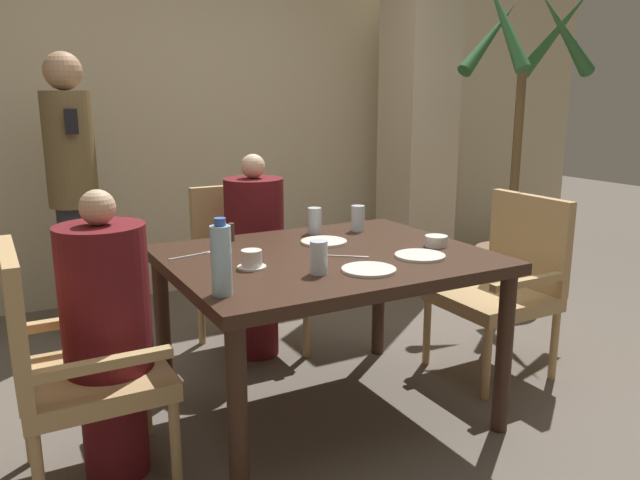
{
  "coord_description": "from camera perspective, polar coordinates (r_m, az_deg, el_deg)",
  "views": [
    {
      "loc": [
        -1.27,
        -2.27,
        1.43
      ],
      "look_at": [
        0.0,
        0.05,
        0.81
      ],
      "focal_mm": 35.0,
      "sensor_mm": 36.0,
      "label": 1
    }
  ],
  "objects": [
    {
      "name": "pepper_shaker",
      "position": [
        2.94,
        -8.1,
        0.72
      ],
      "size": [
        0.03,
        0.03,
        0.08
      ],
      "color": "#4C3D2D",
      "rests_on": "dining_table"
    },
    {
      "name": "water_bottle",
      "position": [
        2.13,
        -9.02,
        -1.76
      ],
      "size": [
        0.07,
        0.07,
        0.27
      ],
      "color": "#A3C6DB",
      "rests_on": "dining_table"
    },
    {
      "name": "salt_shaker",
      "position": [
        2.92,
        -8.82,
        0.68
      ],
      "size": [
        0.03,
        0.03,
        0.09
      ],
      "color": "white",
      "rests_on": "dining_table"
    },
    {
      "name": "ground_plane",
      "position": [
        2.96,
        0.52,
        -15.66
      ],
      "size": [
        16.0,
        16.0,
        0.0
      ],
      "primitive_type": "plane",
      "color": "#60564C"
    },
    {
      "name": "glass_tall_mid",
      "position": [
        2.37,
        -0.11,
        -1.61
      ],
      "size": [
        0.07,
        0.07,
        0.13
      ],
      "color": "silver",
      "rests_on": "dining_table"
    },
    {
      "name": "diner_in_left_chair",
      "position": [
        2.45,
        -18.83,
        -8.16
      ],
      "size": [
        0.32,
        0.32,
        1.1
      ],
      "color": "#5B1419",
      "rests_on": "ground_plane"
    },
    {
      "name": "dining_table",
      "position": [
        2.7,
        0.54,
        -3.06
      ],
      "size": [
        1.32,
        1.07,
        0.76
      ],
      "color": "#331E14",
      "rests_on": "ground_plane"
    },
    {
      "name": "standing_host",
      "position": [
        3.95,
        -21.64,
        4.5
      ],
      "size": [
        0.28,
        0.32,
        1.67
      ],
      "color": "#2D2D33",
      "rests_on": "ground_plane"
    },
    {
      "name": "teacup_with_saucer",
      "position": [
        2.47,
        -6.27,
        -1.81
      ],
      "size": [
        0.11,
        0.11,
        0.07
      ],
      "color": "white",
      "rests_on": "dining_table"
    },
    {
      "name": "bowl_small",
      "position": [
        2.86,
        10.57,
        -0.09
      ],
      "size": [
        0.1,
        0.1,
        0.05
      ],
      "color": "white",
      "rests_on": "dining_table"
    },
    {
      "name": "chair_left_side",
      "position": [
        2.46,
        -22.08,
        -10.2
      ],
      "size": [
        0.52,
        0.52,
        0.92
      ],
      "color": "tan",
      "rests_on": "ground_plane"
    },
    {
      "name": "plate_main_right",
      "position": [
        2.87,
        0.36,
        -0.16
      ],
      "size": [
        0.21,
        0.21,
        0.01
      ],
      "color": "white",
      "rests_on": "dining_table"
    },
    {
      "name": "wall_back",
      "position": [
        4.63,
        -13.07,
        12.47
      ],
      "size": [
        8.0,
        0.06,
        2.8
      ],
      "color": "beige",
      "rests_on": "ground_plane"
    },
    {
      "name": "chair_right_side",
      "position": [
        3.38,
        16.54,
        -3.46
      ],
      "size": [
        0.52,
        0.52,
        0.92
      ],
      "color": "tan",
      "rests_on": "ground_plane"
    },
    {
      "name": "pillar_stone",
      "position": [
        4.94,
        9.0,
        12.08
      ],
      "size": [
        0.45,
        0.45,
        2.7
      ],
      "color": "beige",
      "rests_on": "ground_plane"
    },
    {
      "name": "diner_in_far_chair",
      "position": [
        3.42,
        -5.95,
        -1.34
      ],
      "size": [
        0.32,
        0.32,
        1.12
      ],
      "color": "#5B1419",
      "rests_on": "ground_plane"
    },
    {
      "name": "knife_beside_plate",
      "position": [
        2.63,
        2.38,
        -1.49
      ],
      "size": [
        0.18,
        0.14,
        0.0
      ],
      "color": "silver",
      "rests_on": "dining_table"
    },
    {
      "name": "glass_tall_near",
      "position": [
        3.06,
        -0.5,
        1.78
      ],
      "size": [
        0.07,
        0.07,
        0.13
      ],
      "color": "silver",
      "rests_on": "dining_table"
    },
    {
      "name": "glass_tall_far",
      "position": [
        3.13,
        3.48,
        2.0
      ],
      "size": [
        0.07,
        0.07,
        0.13
      ],
      "color": "silver",
      "rests_on": "dining_table"
    },
    {
      "name": "plate_main_left",
      "position": [
        2.66,
        9.12,
        -1.43
      ],
      "size": [
        0.21,
        0.21,
        0.01
      ],
      "color": "white",
      "rests_on": "dining_table"
    },
    {
      "name": "plate_dessert_center",
      "position": [
        2.42,
        4.48,
        -2.72
      ],
      "size": [
        0.21,
        0.21,
        0.01
      ],
      "color": "white",
      "rests_on": "dining_table"
    },
    {
      "name": "fork_beside_plate",
      "position": [
        2.71,
        -11.33,
        -1.33
      ],
      "size": [
        0.2,
        0.06,
        0.0
      ],
      "color": "silver",
      "rests_on": "dining_table"
    },
    {
      "name": "chair_far_side",
      "position": [
        3.57,
        -6.83,
        -2.13
      ],
      "size": [
        0.52,
        0.52,
        0.92
      ],
      "color": "tan",
      "rests_on": "ground_plane"
    },
    {
      "name": "potted_palm",
      "position": [
        4.44,
        17.2,
        1.98
      ],
      "size": [
        0.71,
        0.74,
        2.2
      ],
      "color": "brown",
      "rests_on": "ground_plane"
    }
  ]
}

